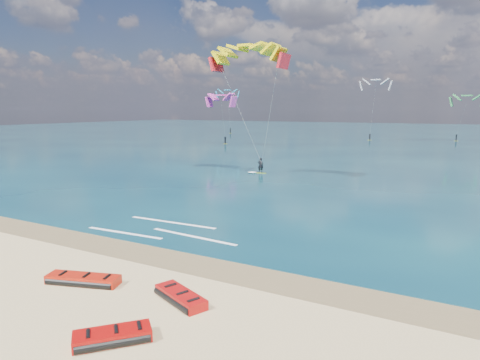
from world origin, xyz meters
name	(u,v)px	position (x,y,z in m)	size (l,w,h in m)	color
ground	(335,165)	(0.00, 40.00, 0.00)	(320.00, 320.00, 0.00)	tan
wet_sand_strip	(122,248)	(0.00, 3.00, 0.00)	(320.00, 2.40, 0.01)	brown
sea	(407,136)	(0.00, 104.00, 0.02)	(320.00, 200.00, 0.04)	#0A283A
packed_kite_left	(83,284)	(1.80, -1.02, 0.00)	(3.19, 1.15, 0.42)	red
packed_kite_mid	(181,301)	(6.20, -0.44, 0.00)	(2.65, 1.17, 0.42)	#B00D0C
packed_kite_right	(113,342)	(6.06, -3.66, 0.00)	(2.51, 1.22, 0.44)	#A50907
kitesurfer_main	(255,103)	(-4.36, 26.29, 7.48)	(7.81, 6.45, 14.22)	#B2E51A
shoreline_foam	(165,230)	(-0.13, 6.56, 0.04)	(9.26, 3.59, 0.01)	white
distant_kites	(362,116)	(-5.68, 78.17, 5.55)	(86.23, 35.45, 12.85)	#338C46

